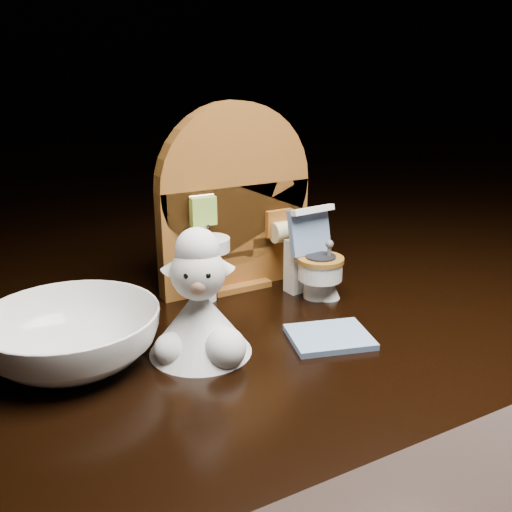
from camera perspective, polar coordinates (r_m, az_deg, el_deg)
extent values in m
cube|color=black|center=(0.45, 1.86, -11.54)|extent=(2.50, 2.50, 0.10)
cube|color=brown|center=(0.47, -2.09, 1.97)|extent=(0.13, 0.02, 0.09)
cylinder|color=brown|center=(0.46, -2.16, 7.15)|extent=(0.13, 0.02, 0.13)
cube|color=brown|center=(0.48, -2.04, -2.66)|extent=(0.05, 0.04, 0.01)
cylinder|color=white|center=(0.44, -4.80, -1.81)|extent=(0.01, 0.01, 0.04)
cylinder|color=white|center=(0.43, -4.73, 1.16)|extent=(0.03, 0.03, 0.01)
cylinder|color=silver|center=(0.44, -5.25, 2.71)|extent=(0.00, 0.00, 0.01)
cube|color=#91BC42|center=(0.44, -5.30, 4.48)|extent=(0.02, 0.01, 0.02)
cube|color=brown|center=(0.47, 2.35, 3.32)|extent=(0.02, 0.01, 0.02)
cylinder|color=beige|center=(0.47, 2.72, 2.44)|extent=(0.02, 0.02, 0.02)
cylinder|color=white|center=(0.46, 6.15, -3.14)|extent=(0.02, 0.02, 0.02)
cylinder|color=white|center=(0.45, 6.44, -1.41)|extent=(0.03, 0.03, 0.01)
cylinder|color=brown|center=(0.45, 6.48, -0.36)|extent=(0.04, 0.04, 0.00)
cube|color=white|center=(0.47, 4.71, -0.85)|extent=(0.03, 0.02, 0.04)
cube|color=#6581AA|center=(0.45, 5.35, 2.51)|extent=(0.04, 0.02, 0.04)
cube|color=white|center=(0.44, 5.72, 4.61)|extent=(0.04, 0.01, 0.01)
cylinder|color=#AFD63D|center=(0.46, 5.61, 2.54)|extent=(0.01, 0.01, 0.01)
cube|color=#6581AA|center=(0.39, 7.36, -8.03)|extent=(0.06, 0.06, 0.00)
cone|color=white|center=(0.46, 7.19, -2.85)|extent=(0.02, 0.02, 0.02)
cylinder|color=#59595B|center=(0.45, 7.29, -0.46)|extent=(0.00, 0.00, 0.03)
sphere|color=#59595B|center=(0.44, 7.37, 1.19)|extent=(0.01, 0.01, 0.01)
cone|color=silver|center=(0.37, -5.65, -6.42)|extent=(0.07, 0.07, 0.04)
sphere|color=silver|center=(0.36, -3.13, -9.19)|extent=(0.03, 0.03, 0.03)
sphere|color=silver|center=(0.36, -8.46, -9.26)|extent=(0.02, 0.02, 0.02)
sphere|color=beige|center=(0.35, -5.83, -1.69)|extent=(0.03, 0.03, 0.03)
sphere|color=tan|center=(0.34, -5.86, -2.92)|extent=(0.01, 0.01, 0.01)
sphere|color=silver|center=(0.35, -5.90, 0.65)|extent=(0.03, 0.03, 0.03)
cone|color=beige|center=(0.35, -8.35, -0.94)|extent=(0.02, 0.02, 0.02)
cone|color=beige|center=(0.35, -3.33, -0.83)|extent=(0.02, 0.02, 0.02)
sphere|color=black|center=(0.34, -6.93, -2.00)|extent=(0.00, 0.00, 0.00)
sphere|color=black|center=(0.34, -4.87, -1.95)|extent=(0.00, 0.00, 0.00)
imported|color=white|center=(0.37, -17.94, -7.75)|extent=(0.13, 0.13, 0.03)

